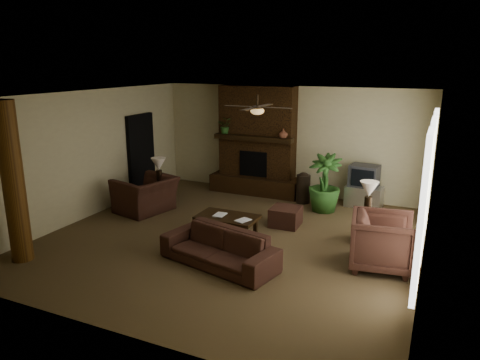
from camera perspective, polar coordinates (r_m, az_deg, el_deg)
The scene contains 23 objects.
room_shell at distance 8.52m, azimuth -1.11°, elevation 1.32°, with size 7.00×7.00×7.00m.
fireplace at distance 11.77m, azimuth 2.14°, elevation 3.88°, with size 2.40×0.70×2.80m.
windows at distance 7.94m, azimuth 22.66°, elevation -1.23°, with size 0.08×3.65×2.35m.
log_column at distance 8.50m, azimuth -26.88°, elevation -0.34°, with size 0.36×0.36×2.80m, color brown.
doorway at distance 11.86m, azimuth -12.45°, elevation 3.11°, with size 0.10×1.00×2.10m, color black.
ceiling_fan at distance 8.44m, azimuth 2.22°, elevation 8.97°, with size 1.35×1.35×0.37m.
sofa at distance 7.71m, azimuth -2.69°, elevation -7.94°, with size 2.08×0.61×0.81m, color #40251B.
armchair_left at distance 10.56m, azimuth -11.96°, elevation -1.14°, with size 1.24×0.81×1.08m, color #40251B.
armchair_right at distance 7.92m, azimuth 17.71°, elevation -7.18°, with size 1.00×0.94×1.03m, color #40251B.
coffee_table at distance 8.93m, azimuth -1.60°, elevation -4.93°, with size 1.20×0.70×0.43m.
ottoman at distance 9.60m, azimuth 5.82°, elevation -4.65°, with size 0.60×0.60×0.40m, color #40251B.
tv_stand at distance 11.19m, azimuth 15.48°, elevation -2.02°, with size 0.85×0.50×0.50m, color silver.
tv at distance 11.05m, azimuth 15.52°, elevation 0.51°, with size 0.70×0.60×0.52m.
floor_vase at distance 11.13m, azimuth 8.05°, elevation -0.72°, with size 0.34×0.34×0.77m.
floor_plant at distance 10.61m, azimuth 10.62°, elevation -1.93°, with size 0.75×1.35×0.75m, color #326227.
side_table_left at distance 10.92m, azimuth -10.25°, elevation -1.98°, with size 0.50×0.50×0.55m, color black.
lamp_left at distance 10.76m, azimuth -10.30°, elevation 1.77°, with size 0.44×0.44×0.65m.
side_table_right at distance 9.07m, azimuth 16.12°, elevation -5.87°, with size 0.50×0.50×0.55m, color black.
lamp_right at distance 8.85m, azimuth 16.08°, elevation -1.43°, with size 0.44×0.44×0.65m.
mantel_plant at distance 11.81m, azimuth -1.84°, elevation 6.72°, with size 0.38×0.42×0.33m, color #326227.
mantel_vase at distance 11.15m, azimuth 5.53°, elevation 5.89°, with size 0.22×0.23×0.22m, color brown.
book_a at distance 8.93m, azimuth -3.22°, elevation -3.57°, with size 0.22×0.03×0.29m, color #999999.
book_b at distance 8.65m, azimuth -0.11°, elevation -4.16°, with size 0.21×0.02×0.29m, color #999999.
Camera 1 is at (3.58, -7.47, 3.39)m, focal length 33.53 mm.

